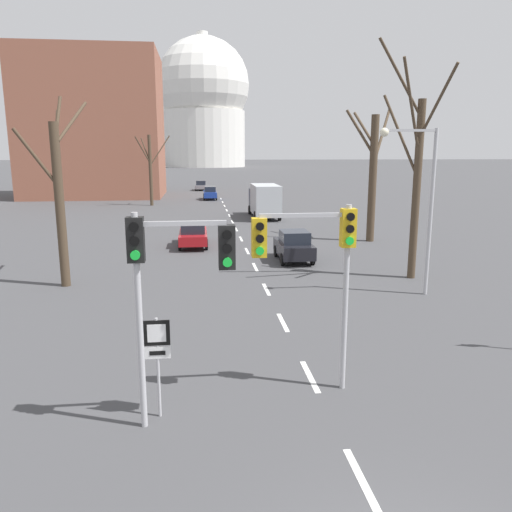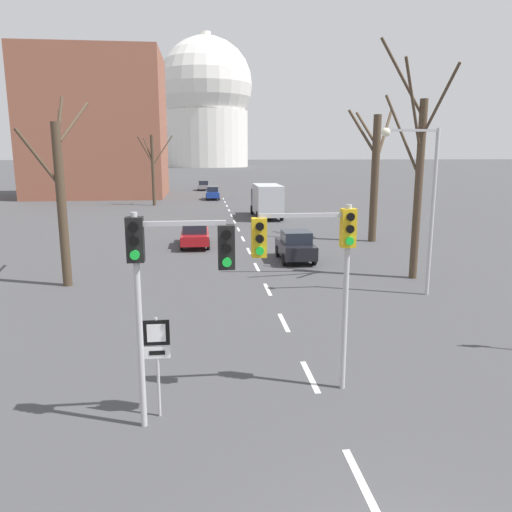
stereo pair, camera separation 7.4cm
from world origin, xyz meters
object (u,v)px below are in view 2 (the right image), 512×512
object	(u,v)px
traffic_signal_centre_tall	(316,252)
route_sign_post	(157,350)
sedan_mid_centre	(296,246)
sedan_near_right	(203,185)
street_lamp_right	(422,192)
delivery_truck	(267,200)
sedan_far_left	(195,234)
traffic_signal_near_left	(169,267)
sedan_near_left	(213,193)

from	to	relation	value
traffic_signal_centre_tall	route_sign_post	world-z (taller)	traffic_signal_centre_tall
sedan_mid_centre	route_sign_post	bearing A→B (deg)	-111.01
route_sign_post	sedan_near_right	world-z (taller)	route_sign_post
street_lamp_right	delivery_truck	size ratio (longest dim) A/B	0.98
traffic_signal_centre_tall	route_sign_post	size ratio (longest dim) A/B	2.00
traffic_signal_centre_tall	sedan_far_left	size ratio (longest dim) A/B	1.05
route_sign_post	sedan_far_left	xyz separation A→B (m)	(0.61, 21.75, -0.84)
traffic_signal_near_left	sedan_mid_centre	size ratio (longest dim) A/B	1.28
traffic_signal_centre_tall	sedan_mid_centre	world-z (taller)	traffic_signal_centre_tall
route_sign_post	sedan_near_right	xyz separation A→B (m)	(1.44, 70.97, -0.86)
traffic_signal_centre_tall	delivery_truck	size ratio (longest dim) A/B	0.67
delivery_truck	sedan_far_left	bearing A→B (deg)	-115.19
sedan_far_left	traffic_signal_centre_tall	bearing A→B (deg)	-81.04
traffic_signal_centre_tall	sedan_near_right	bearing A→B (deg)	92.01
traffic_signal_centre_tall	route_sign_post	bearing A→B (deg)	-166.62
sedan_near_left	delivery_truck	size ratio (longest dim) A/B	0.60
traffic_signal_near_left	traffic_signal_centre_tall	size ratio (longest dim) A/B	1.01
sedan_far_left	delivery_truck	world-z (taller)	delivery_truck
sedan_near_left	sedan_mid_centre	bearing A→B (deg)	-84.27
traffic_signal_centre_tall	sedan_far_left	bearing A→B (deg)	98.96
route_sign_post	sedan_near_right	size ratio (longest dim) A/B	0.60
traffic_signal_near_left	sedan_mid_centre	distance (m)	18.20
sedan_near_left	delivery_truck	xyz separation A→B (m)	(4.65, -19.02, 0.84)
traffic_signal_centre_tall	sedan_far_left	xyz separation A→B (m)	(-3.28, 20.83, -2.88)
street_lamp_right	sedan_far_left	distance (m)	16.31
route_sign_post	sedan_mid_centre	bearing A→B (deg)	68.99
traffic_signal_centre_tall	delivery_truck	bearing A→B (deg)	84.61
sedan_mid_centre	sedan_far_left	size ratio (longest dim) A/B	0.83
street_lamp_right	sedan_far_left	world-z (taller)	street_lamp_right
street_lamp_right	sedan_near_left	world-z (taller)	street_lamp_right
sedan_near_left	sedan_mid_centre	size ratio (longest dim) A/B	1.13
traffic_signal_centre_tall	sedan_near_left	bearing A→B (deg)	91.45
traffic_signal_near_left	sedan_far_left	world-z (taller)	traffic_signal_near_left
street_lamp_right	sedan_mid_centre	world-z (taller)	street_lamp_right
route_sign_post	sedan_near_left	xyz separation A→B (m)	(2.53, 54.73, -0.79)
sedan_near_left	sedan_mid_centre	xyz separation A→B (m)	(3.83, -38.17, 0.01)
traffic_signal_near_left	delivery_truck	world-z (taller)	traffic_signal_near_left
route_sign_post	sedan_mid_centre	xyz separation A→B (m)	(6.36, 16.56, -0.78)
traffic_signal_near_left	route_sign_post	bearing A→B (deg)	132.17
traffic_signal_near_left	sedan_near_right	world-z (taller)	traffic_signal_near_left
traffic_signal_centre_tall	street_lamp_right	distance (m)	10.43
traffic_signal_centre_tall	delivery_truck	xyz separation A→B (m)	(3.28, 34.79, -1.99)
traffic_signal_near_left	street_lamp_right	world-z (taller)	street_lamp_right
route_sign_post	traffic_signal_near_left	bearing A→B (deg)	-47.83
traffic_signal_centre_tall	route_sign_post	distance (m)	4.49
traffic_signal_centre_tall	sedan_near_right	xyz separation A→B (m)	(-2.46, 70.05, -2.90)
traffic_signal_centre_tall	sedan_mid_centre	size ratio (longest dim) A/B	1.27
traffic_signal_centre_tall	sedan_near_left	world-z (taller)	traffic_signal_centre_tall
sedan_near_left	sedan_far_left	world-z (taller)	sedan_near_left
sedan_near_left	sedan_mid_centre	distance (m)	38.37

